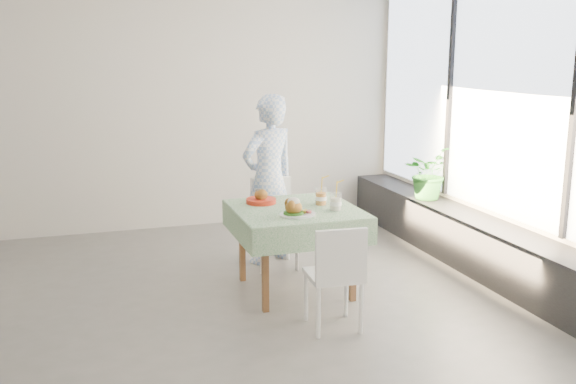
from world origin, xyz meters
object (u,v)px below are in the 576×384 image
object	(u,v)px
main_dish	(296,210)
potted_plant	(428,172)
chair_near	(334,296)
cafe_table	(295,240)
chair_far	(275,240)
juice_cup_orange	(321,197)
diner	(269,180)

from	to	relation	value
main_dish	potted_plant	world-z (taller)	potted_plant
main_dish	chair_near	bearing A→B (deg)	-79.38
main_dish	cafe_table	bearing A→B (deg)	71.66
chair_far	juice_cup_orange	xyz separation A→B (m)	(0.23, -0.64, 0.55)
diner	main_dish	size ratio (longest dim) A/B	5.48
diner	main_dish	xyz separation A→B (m)	(-0.10, -1.11, -0.04)
cafe_table	diner	distance (m)	0.93
chair_near	juice_cup_orange	size ratio (longest dim) A/B	2.76
chair_near	cafe_table	bearing A→B (deg)	91.75
juice_cup_orange	cafe_table	bearing A→B (deg)	-169.79
chair_near	juice_cup_orange	bearing A→B (deg)	75.64
cafe_table	main_dish	world-z (taller)	main_dish
potted_plant	cafe_table	bearing A→B (deg)	-152.99
diner	potted_plant	world-z (taller)	diner
cafe_table	diner	size ratio (longest dim) A/B	0.63
main_dish	potted_plant	xyz separation A→B (m)	(1.89, 1.17, -0.01)
chair_far	juice_cup_orange	size ratio (longest dim) A/B	2.88
diner	chair_far	bearing A→B (deg)	71.57
chair_far	juice_cup_orange	bearing A→B (deg)	-70.51
cafe_table	chair_near	bearing A→B (deg)	-88.25
cafe_table	main_dish	xyz separation A→B (m)	(-0.08, -0.25, 0.33)
chair_far	diner	distance (m)	0.59
chair_far	diner	xyz separation A→B (m)	(-0.01, 0.17, 0.57)
cafe_table	chair_far	size ratio (longest dim) A/B	1.22
cafe_table	main_dish	distance (m)	0.43
chair_near	potted_plant	distance (m)	2.56
potted_plant	diner	bearing A→B (deg)	-177.82
chair_far	main_dish	size ratio (longest dim) A/B	2.81
juice_cup_orange	main_dish	bearing A→B (deg)	-138.34
chair_far	chair_near	distance (m)	1.52
chair_near	potted_plant	xyz separation A→B (m)	(1.78, 1.75, 0.54)
juice_cup_orange	chair_far	bearing A→B (deg)	109.49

